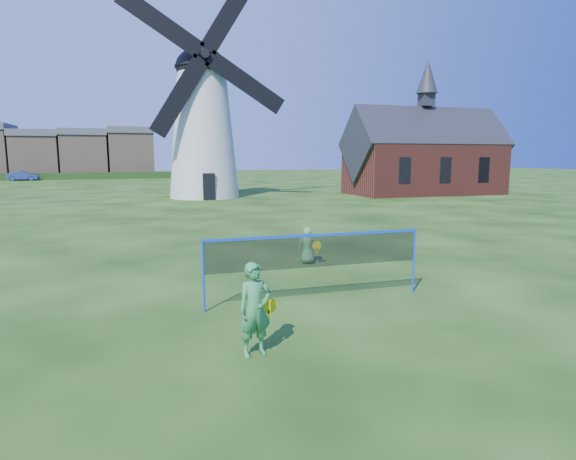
% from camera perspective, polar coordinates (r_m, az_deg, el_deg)
% --- Properties ---
extents(ground, '(220.00, 220.00, 0.00)m').
position_cam_1_polar(ground, '(11.16, -0.23, -8.05)').
color(ground, black).
rests_on(ground, ground).
extents(windmill, '(12.34, 5.58, 16.95)m').
position_cam_1_polar(windmill, '(39.22, -10.22, 12.49)').
color(windmill, silver).
rests_on(windmill, ground).
extents(chapel, '(13.62, 6.60, 11.52)m').
position_cam_1_polar(chapel, '(43.94, 16.09, 8.44)').
color(chapel, maroon).
rests_on(chapel, ground).
extents(badminton_net, '(5.05, 0.05, 1.55)m').
position_cam_1_polar(badminton_net, '(10.55, 3.38, -2.68)').
color(badminton_net, blue).
rests_on(badminton_net, ground).
extents(player_girl, '(0.73, 0.47, 1.56)m').
position_cam_1_polar(player_girl, '(7.82, -4.01, -9.53)').
color(player_girl, '#398F4F').
rests_on(player_girl, ground).
extents(player_boy, '(0.67, 0.47, 1.13)m').
position_cam_1_polar(player_boy, '(14.49, 2.38, -1.85)').
color(player_boy, '#4B9B51').
rests_on(player_boy, ground).
extents(hedge, '(62.00, 0.80, 1.00)m').
position_cam_1_polar(hedge, '(78.59, -31.06, 5.52)').
color(hedge, '#193814').
rests_on(hedge, ground).
extents(car_right, '(4.00, 1.43, 1.31)m').
position_cam_1_polar(car_right, '(76.37, -29.35, 5.72)').
color(car_right, navy).
rests_on(car_right, ground).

